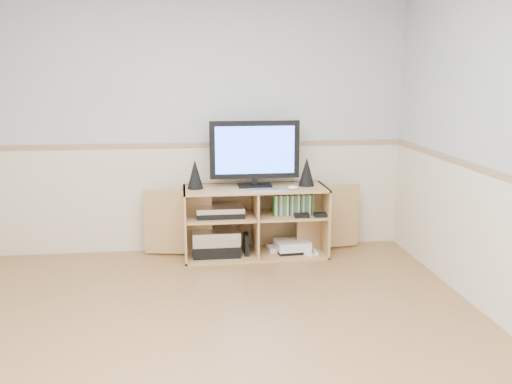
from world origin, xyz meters
TOP-DOWN VIEW (x-y plane):
  - room at (-0.06, 0.12)m, footprint 4.04×4.54m
  - media_cabinet at (0.53, 2.03)m, footprint 2.07×0.50m
  - monitor at (0.53, 2.02)m, footprint 0.83×0.18m
  - speaker_left at (-0.03, 1.99)m, footprint 0.15×0.15m
  - speaker_right at (1.01, 1.99)m, footprint 0.15×0.15m
  - keyboard at (0.60, 1.83)m, footprint 0.29×0.11m
  - mouse at (0.85, 1.83)m, footprint 0.10×0.07m
  - av_components at (0.17, 1.97)m, footprint 0.52×0.32m
  - game_consoles at (0.87, 1.96)m, footprint 0.45×0.30m
  - game_cases at (0.88, 1.95)m, footprint 0.37×0.14m
  - wall_outlet at (1.00, 2.23)m, footprint 0.12×0.03m

SIDE VIEW (x-z plane):
  - game_consoles at x=0.87m, z-range 0.02..0.13m
  - av_components at x=0.17m, z-range -0.01..0.45m
  - media_cabinet at x=0.53m, z-range 0.01..0.66m
  - game_cases at x=0.88m, z-range 0.39..0.58m
  - wall_outlet at x=1.00m, z-range 0.54..0.66m
  - keyboard at x=0.60m, z-range 0.65..0.66m
  - mouse at x=0.85m, z-range 0.65..0.69m
  - speaker_left at x=-0.03m, z-range 0.65..0.92m
  - speaker_right at x=1.01m, z-range 0.65..0.92m
  - monitor at x=0.53m, z-range 0.67..1.28m
  - room at x=-0.06m, z-range -0.05..2.49m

